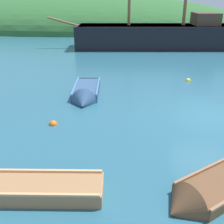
# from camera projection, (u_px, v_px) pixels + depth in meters

# --- Properties ---
(ground_plane) EXTENTS (120.00, 120.00, 0.00)m
(ground_plane) POSITION_uv_depth(u_px,v_px,m) (208.00, 116.00, 11.76)
(ground_plane) COLOR #285B70
(shore_hill) EXTENTS (52.54, 22.83, 9.59)m
(shore_hill) POSITION_uv_depth(u_px,v_px,m) (82.00, 27.00, 43.16)
(shore_hill) COLOR #2D602D
(shore_hill) RESTS_ON ground
(sailing_ship) EXTENTS (18.39, 4.03, 13.53)m
(sailing_ship) POSITION_uv_depth(u_px,v_px,m) (159.00, 39.00, 26.10)
(sailing_ship) COLOR black
(sailing_ship) RESTS_ON ground
(rowboat_center) EXTENTS (3.86, 1.07, 0.99)m
(rowboat_center) POSITION_uv_depth(u_px,v_px,m) (23.00, 190.00, 7.12)
(rowboat_center) COLOR #9E7047
(rowboat_center) RESTS_ON ground
(rowboat_far) EXTENTS (1.34, 3.80, 1.23)m
(rowboat_far) POSITION_uv_depth(u_px,v_px,m) (86.00, 94.00, 13.89)
(rowboat_far) COLOR #335175
(rowboat_far) RESTS_ON ground
(rowboat_outer_right) EXTENTS (3.33, 2.79, 1.18)m
(rowboat_outer_right) POSITION_uv_depth(u_px,v_px,m) (207.00, 194.00, 7.05)
(rowboat_outer_right) COLOR brown
(rowboat_outer_right) RESTS_ON ground
(buoy_yellow) EXTENTS (0.32, 0.32, 0.32)m
(buoy_yellow) POSITION_uv_depth(u_px,v_px,m) (188.00, 81.00, 16.48)
(buoy_yellow) COLOR yellow
(buoy_yellow) RESTS_ON ground
(buoy_orange) EXTENTS (0.34, 0.34, 0.34)m
(buoy_orange) POSITION_uv_depth(u_px,v_px,m) (53.00, 124.00, 11.00)
(buoy_orange) COLOR orange
(buoy_orange) RESTS_ON ground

